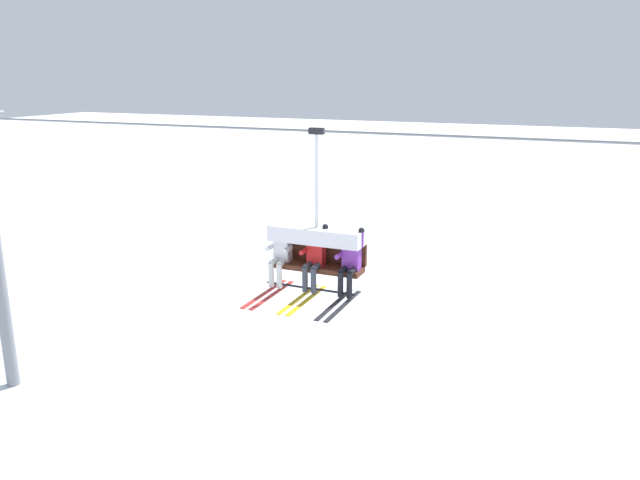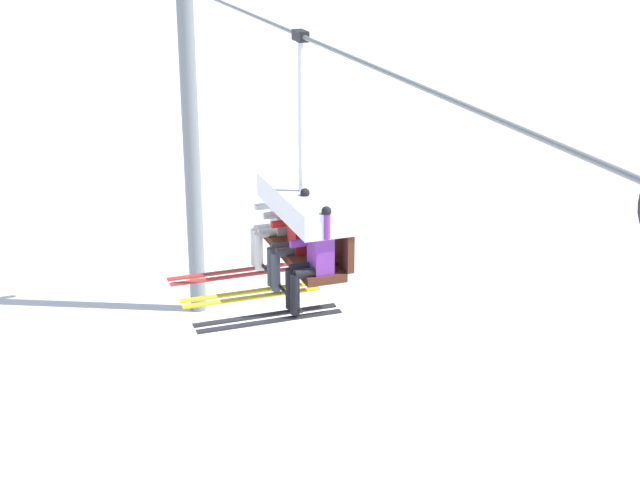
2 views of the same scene
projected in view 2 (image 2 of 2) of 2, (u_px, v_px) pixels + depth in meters
name	position (u px, v px, depth m)	size (l,w,h in m)	color
lift_tower_near	(190.00, 135.00, 21.04)	(0.36, 1.88, 7.84)	slate
lift_cable	(258.00, 18.00, 12.42)	(18.23, 0.05, 0.05)	slate
chairlift_chair	(307.00, 212.00, 11.68)	(1.86, 0.74, 3.03)	#512819
skier_white	(272.00, 220.00, 12.36)	(0.46, 1.70, 1.23)	silver
skier_red	(291.00, 237.00, 11.71)	(0.48, 1.70, 1.34)	red
skier_purple	(311.00, 258.00, 11.07)	(0.48, 1.70, 1.34)	purple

